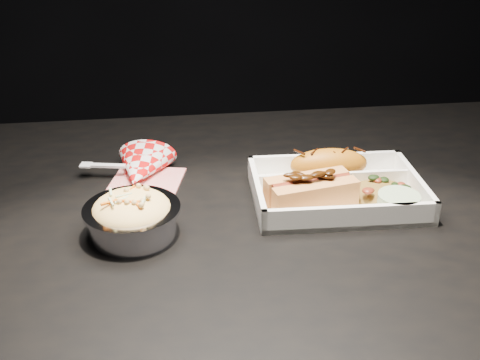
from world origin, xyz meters
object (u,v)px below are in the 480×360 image
at_px(food_tray, 336,193).
at_px(napkin_fork, 141,169).
at_px(hotdog, 311,190).
at_px(fried_pastry, 329,164).
at_px(dining_table, 239,260).
at_px(foil_coleslaw_cup, 132,215).

height_order(food_tray, napkin_fork, napkin_fork).
distance_m(hotdog, napkin_fork, 0.28).
bearing_deg(fried_pastry, napkin_fork, 169.41).
bearing_deg(dining_table, napkin_fork, 139.86).
height_order(hotdog, foil_coleslaw_cup, foil_coleslaw_cup).
relative_size(dining_table, napkin_fork, 6.94).
relative_size(food_tray, hotdog, 1.87).
bearing_deg(hotdog, napkin_fork, 140.05).
distance_m(foil_coleslaw_cup, napkin_fork, 0.17).
bearing_deg(food_tray, napkin_fork, 161.47).
relative_size(fried_pastry, napkin_fork, 0.71).
height_order(food_tray, hotdog, hotdog).
bearing_deg(napkin_fork, hotdog, -17.23).
relative_size(food_tray, foil_coleslaw_cup, 1.95).
bearing_deg(fried_pastry, hotdog, -120.82).
height_order(fried_pastry, foil_coleslaw_cup, foil_coleslaw_cup).
xyz_separation_m(foil_coleslaw_cup, napkin_fork, (0.01, 0.17, -0.02)).
height_order(fried_pastry, napkin_fork, napkin_fork).
bearing_deg(napkin_fork, food_tray, -9.16).
bearing_deg(dining_table, fried_pastry, 23.52).
relative_size(foil_coleslaw_cup, napkin_fork, 0.76).
height_order(foil_coleslaw_cup, napkin_fork, foil_coleslaw_cup).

